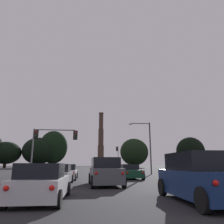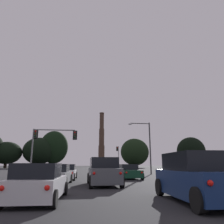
# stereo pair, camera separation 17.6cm
# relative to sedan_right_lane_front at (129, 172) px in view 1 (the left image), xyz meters

# --- Properties ---
(sedan_right_lane_front) EXTENTS (2.13, 4.76, 1.43)m
(sedan_right_lane_front) POSITION_rel_sedan_right_lane_front_xyz_m (0.00, 0.00, 0.00)
(sedan_right_lane_front) COLOR #0F3823
(sedan_right_lane_front) RESTS_ON ground_plane
(hatchback_left_lane_third) EXTENTS (1.97, 4.13, 1.44)m
(hatchback_left_lane_third) POSITION_rel_sedan_right_lane_front_xyz_m (-6.11, -13.31, -0.00)
(hatchback_left_lane_third) COLOR silver
(hatchback_left_lane_third) RESTS_ON ground_plane
(suv_center_lane_second) EXTENTS (2.19, 4.94, 1.86)m
(suv_center_lane_second) POSITION_rel_sedan_right_lane_front_xyz_m (-3.08, -6.95, 0.23)
(suv_center_lane_second) COLOR #4C4F54
(suv_center_lane_second) RESTS_ON ground_plane
(suv_right_lane_third) EXTENTS (2.26, 4.96, 1.86)m
(suv_right_lane_third) POSITION_rel_sedan_right_lane_front_xyz_m (-0.02, -14.23, 0.23)
(suv_right_lane_third) COLOR navy
(suv_right_lane_third) RESTS_ON ground_plane
(sedan_left_lane_front) EXTENTS (1.99, 4.71, 1.43)m
(sedan_left_lane_front) POSITION_rel_sedan_right_lane_front_xyz_m (-6.20, -0.31, 0.00)
(sedan_left_lane_front) COLOR silver
(sedan_left_lane_front) RESTS_ON ground_plane
(sedan_left_lane_second) EXTENTS (2.09, 4.74, 1.43)m
(sedan_left_lane_second) POSITION_rel_sedan_right_lane_front_xyz_m (-6.39, -6.08, 0.00)
(sedan_left_lane_second) COLOR gray
(sedan_left_lane_second) RESTS_ON ground_plane
(traffic_light_far_right) EXTENTS (0.78, 0.50, 6.44)m
(traffic_light_far_right) POSITION_rel_sedan_right_lane_front_xyz_m (4.57, 39.47, 3.54)
(traffic_light_far_right) COLOR slate
(traffic_light_far_right) RESTS_ON ground_plane
(traffic_light_overhead_left) EXTENTS (5.91, 0.50, 6.00)m
(traffic_light_overhead_left) POSITION_rel_sedan_right_lane_front_xyz_m (-9.41, 7.09, 3.94)
(traffic_light_overhead_left) COLOR slate
(traffic_light_overhead_left) RESTS_ON ground_plane
(street_lamp) EXTENTS (3.43, 0.36, 7.73)m
(street_lamp) POSITION_rel_sedan_right_lane_front_xyz_m (4.71, 9.92, 4.16)
(street_lamp) COLOR #38383A
(street_lamp) RESTS_ON ground_plane
(smokestack) EXTENTS (7.79, 7.79, 43.09)m
(smokestack) POSITION_rel_sedan_right_lane_front_xyz_m (7.51, 152.81, 16.28)
(smokestack) COLOR #3C2B22
(smokestack) RESTS_ON ground_plane
(treeline_center_right) EXTENTS (12.35, 11.12, 13.32)m
(treeline_center_right) POSITION_rel_sedan_right_lane_front_xyz_m (41.46, 70.07, 6.30)
(treeline_center_right) COLOR black
(treeline_center_right) RESTS_ON ground_plane
(treeline_far_right) EXTENTS (12.68, 11.41, 12.97)m
(treeline_far_right) POSITION_rel_sedan_right_lane_front_xyz_m (17.34, 75.38, 6.28)
(treeline_far_right) COLOR black
(treeline_far_right) RESTS_ON ground_plane
(treeline_far_left) EXTENTS (11.98, 10.78, 10.48)m
(treeline_far_left) POSITION_rel_sedan_right_lane_front_xyz_m (-36.47, 71.52, 5.34)
(treeline_far_left) COLOR black
(treeline_far_left) RESTS_ON ground_plane
(treeline_right_mid) EXTENTS (12.02, 10.81, 15.75)m
(treeline_right_mid) POSITION_rel_sedan_right_lane_front_xyz_m (-18.32, 74.96, 8.07)
(treeline_right_mid) COLOR black
(treeline_right_mid) RESTS_ON ground_plane
(treeline_left_mid) EXTENTS (13.23, 11.91, 12.51)m
(treeline_left_mid) POSITION_rel_sedan_right_lane_front_xyz_m (-24.05, 72.96, 6.31)
(treeline_left_mid) COLOR black
(treeline_left_mid) RESTS_ON ground_plane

